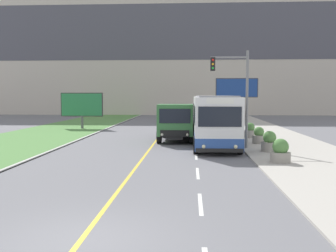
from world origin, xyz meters
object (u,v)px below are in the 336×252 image
at_px(car_distant, 201,117).
at_px(planter_round_second, 270,142).
at_px(traffic_light_mast, 236,87).
at_px(billboard_small, 82,105).
at_px(billboard_large, 237,89).
at_px(planter_round_far, 250,131).
at_px(planter_round_third, 259,136).
at_px(dump_truck, 176,123).
at_px(city_bus, 213,119).
at_px(planter_round_near, 280,152).

relative_size(car_distant, planter_round_second, 3.72).
relative_size(traffic_light_mast, billboard_small, 1.44).
height_order(billboard_large, planter_round_far, billboard_large).
xyz_separation_m(billboard_large, planter_round_second, (-0.90, -23.86, -3.33)).
bearing_deg(planter_round_far, planter_round_third, -89.75).
relative_size(traffic_light_mast, planter_round_far, 5.32).
relative_size(dump_truck, planter_round_second, 6.08).
bearing_deg(planter_round_third, city_bus, 175.27).
bearing_deg(billboard_large, planter_round_third, -92.44).
relative_size(dump_truck, planter_round_near, 6.23).
distance_m(billboard_small, planter_round_third, 18.93).
relative_size(billboard_large, billboard_small, 1.28).
relative_size(city_bus, billboard_large, 2.27).
bearing_deg(billboard_small, traffic_light_mast, -45.89).
distance_m(city_bus, billboard_large, 20.42).
height_order(city_bus, traffic_light_mast, traffic_light_mast).
xyz_separation_m(planter_round_near, planter_round_third, (0.26, 7.38, -0.01)).
relative_size(planter_round_second, planter_round_third, 1.06).
xyz_separation_m(billboard_large, planter_round_third, (-0.86, -20.17, -3.35)).
bearing_deg(planter_round_near, traffic_light_mast, 106.19).
xyz_separation_m(dump_truck, planter_round_far, (5.50, 2.26, -0.74)).
bearing_deg(dump_truck, planter_round_third, -14.54).
distance_m(dump_truck, planter_round_third, 5.74).
height_order(car_distant, traffic_light_mast, traffic_light_mast).
xyz_separation_m(billboard_small, planter_round_third, (14.99, -11.44, -1.71)).
distance_m(city_bus, car_distant, 20.46).
height_order(planter_round_near, planter_round_far, planter_round_near).
xyz_separation_m(traffic_light_mast, planter_round_second, (1.73, -1.50, -3.16)).
bearing_deg(planter_round_second, planter_round_far, 89.81).
bearing_deg(traffic_light_mast, car_distant, 93.66).
height_order(planter_round_near, planter_round_second, planter_round_second).
bearing_deg(planter_round_far, planter_round_second, -90.19).
relative_size(dump_truck, billboard_small, 1.72).
distance_m(dump_truck, billboard_small, 13.82).
height_order(billboard_large, planter_round_second, billboard_large).
bearing_deg(planter_round_second, traffic_light_mast, 139.00).
relative_size(dump_truck, planter_round_far, 6.34).
relative_size(planter_round_near, planter_round_third, 1.03).
bearing_deg(car_distant, billboard_small, -141.82).
bearing_deg(planter_round_near, planter_round_third, 87.96).
xyz_separation_m(car_distant, planter_round_third, (3.23, -20.69, -0.12)).
bearing_deg(planter_round_far, traffic_light_mast, -106.63).
xyz_separation_m(planter_round_second, planter_round_far, (0.02, 7.38, -0.02)).
relative_size(billboard_large, planter_round_far, 4.70).
xyz_separation_m(car_distant, billboard_small, (-11.75, -9.24, 1.59)).
relative_size(billboard_large, planter_round_second, 4.51).
relative_size(city_bus, billboard_small, 2.90).
bearing_deg(planter_round_third, traffic_light_mast, -129.03).
height_order(car_distant, billboard_large, billboard_large).
bearing_deg(dump_truck, billboard_large, 71.23).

